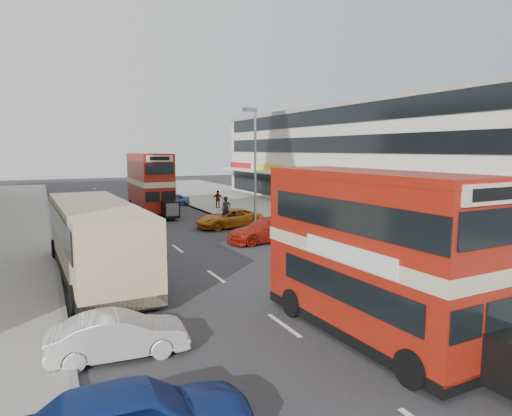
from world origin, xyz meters
TOP-DOWN VIEW (x-y plane):
  - ground at (0.00, 0.00)m, footprint 160.00×160.00m
  - road_surface at (0.00, 20.00)m, footprint 12.00×90.00m
  - pavement_right at (12.00, 20.00)m, footprint 12.00×90.00m
  - kerb_left at (-6.10, 20.00)m, footprint 0.20×90.00m
  - kerb_right at (6.10, 20.00)m, footprint 0.20×90.00m
  - commercial_row at (19.95, 22.00)m, footprint 9.90×46.20m
  - street_lamp at (6.52, 18.00)m, footprint 1.00×0.20m
  - bus_main at (1.83, 0.26)m, footprint 2.63×8.45m
  - bus_second at (1.67, 28.13)m, footprint 2.52×8.89m
  - coach at (-4.58, 10.04)m, footprint 3.30×11.22m
  - car_left_front at (-4.92, 2.00)m, footprint 3.64×1.50m
  - car_right_a at (5.28, 13.59)m, footprint 5.03×2.36m
  - car_right_b at (5.04, 19.02)m, footprint 4.90×2.65m
  - car_right_c at (4.64, 32.68)m, footprint 3.54×1.62m
  - pedestrian_near at (7.94, 15.62)m, footprint 0.72×0.59m
  - pedestrian_far at (7.72, 28.26)m, footprint 0.97×0.50m
  - cyclist at (4.86, 19.00)m, footprint 0.76×1.93m

SIDE VIEW (x-z plane):
  - ground at x=0.00m, z-range 0.00..0.00m
  - road_surface at x=0.00m, z-range 0.00..0.01m
  - pavement_right at x=12.00m, z-range 0.00..0.15m
  - kerb_left at x=-6.10m, z-range -0.01..0.15m
  - kerb_right at x=6.10m, z-range -0.01..0.15m
  - car_left_front at x=-4.92m, z-range 0.00..1.17m
  - car_right_c at x=4.64m, z-range 0.00..1.18m
  - car_right_b at x=5.04m, z-range 0.00..1.30m
  - car_right_a at x=5.28m, z-range 0.00..1.42m
  - cyclist at x=4.86m, z-range -0.36..1.83m
  - pedestrian_far at x=7.72m, z-range 0.15..1.74m
  - pedestrian_near at x=7.94m, z-range 0.15..1.83m
  - coach at x=-4.58m, z-range 0.26..3.21m
  - bus_main at x=1.83m, z-range 0.12..4.76m
  - bus_second at x=1.67m, z-range 0.13..5.01m
  - commercial_row at x=19.95m, z-range 0.05..9.35m
  - street_lamp at x=6.52m, z-range 0.72..8.85m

